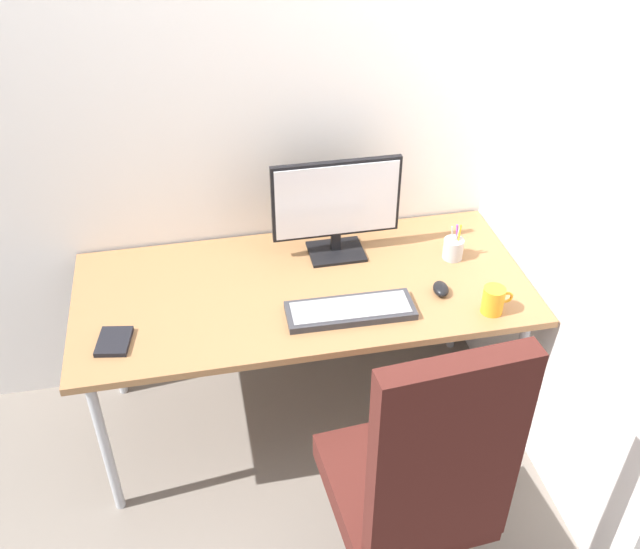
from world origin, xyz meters
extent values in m
plane|color=slate|center=(0.00, 0.00, 0.00)|extent=(8.00, 8.00, 0.00)
cube|color=white|center=(0.00, 0.41, 1.40)|extent=(2.70, 0.04, 2.80)
cube|color=white|center=(0.87, -0.14, 1.40)|extent=(0.04, 1.78, 2.80)
cube|color=#996B42|center=(0.00, 0.00, 0.69)|extent=(1.69, 0.76, 0.03)
cylinder|color=#B2B5BA|center=(-0.77, -0.31, 0.34)|extent=(0.04, 0.04, 0.68)
cylinder|color=#B2B5BA|center=(0.77, -0.31, 0.34)|extent=(0.04, 0.04, 0.68)
cylinder|color=#B2B5BA|center=(-0.77, 0.31, 0.34)|extent=(0.04, 0.04, 0.68)
cylinder|color=#B2B5BA|center=(0.77, 0.31, 0.34)|extent=(0.04, 0.04, 0.68)
sphere|color=black|center=(0.38, -0.57, 0.03)|extent=(0.05, 0.05, 0.05)
cube|color=silver|center=(0.28, -0.65, 0.07)|extent=(0.22, 0.20, 0.03)
sphere|color=black|center=(0.08, -0.50, 0.03)|extent=(0.05, 0.05, 0.05)
cube|color=silver|center=(0.13, -0.62, 0.07)|extent=(0.13, 0.26, 0.03)
cylinder|color=silver|center=(0.18, -0.74, 0.23)|extent=(0.04, 0.04, 0.30)
cube|color=#4C1E19|center=(0.18, -0.74, 0.43)|extent=(0.50, 0.51, 0.10)
cube|color=#4C1E19|center=(0.20, -0.98, 0.83)|extent=(0.42, 0.10, 0.70)
cube|color=black|center=(0.17, 0.19, 0.71)|extent=(0.22, 0.17, 0.01)
cube|color=black|center=(0.17, 0.20, 0.76)|extent=(0.04, 0.02, 0.08)
cube|color=black|center=(0.17, 0.20, 0.95)|extent=(0.50, 0.02, 0.32)
cube|color=silver|center=(0.17, 0.19, 0.95)|extent=(0.47, 0.01, 0.29)
cube|color=#333338|center=(0.14, -0.19, 0.72)|extent=(0.46, 0.17, 0.03)
cube|color=gray|center=(0.14, -0.19, 0.73)|extent=(0.42, 0.13, 0.00)
ellipsoid|color=black|center=(0.49, -0.14, 0.72)|extent=(0.07, 0.09, 0.04)
cylinder|color=#B2B5BA|center=(0.61, 0.06, 0.75)|extent=(0.08, 0.08, 0.08)
cylinder|color=silver|center=(0.60, 0.06, 0.80)|extent=(0.03, 0.01, 0.11)
cylinder|color=silver|center=(0.62, 0.06, 0.80)|extent=(0.03, 0.01, 0.11)
torus|color=red|center=(0.61, 0.06, 0.76)|extent=(0.03, 0.04, 0.01)
cylinder|color=purple|center=(0.62, 0.07, 0.79)|extent=(0.02, 0.01, 0.12)
cylinder|color=orange|center=(0.63, 0.06, 0.79)|extent=(0.01, 0.01, 0.13)
cube|color=black|center=(-0.68, -0.19, 0.71)|extent=(0.13, 0.16, 0.02)
cylinder|color=orange|center=(0.63, -0.28, 0.76)|extent=(0.08, 0.08, 0.10)
torus|color=orange|center=(0.68, -0.28, 0.76)|extent=(0.05, 0.01, 0.05)
camera|label=1|loc=(-0.36, -2.10, 2.32)|focal=40.18mm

